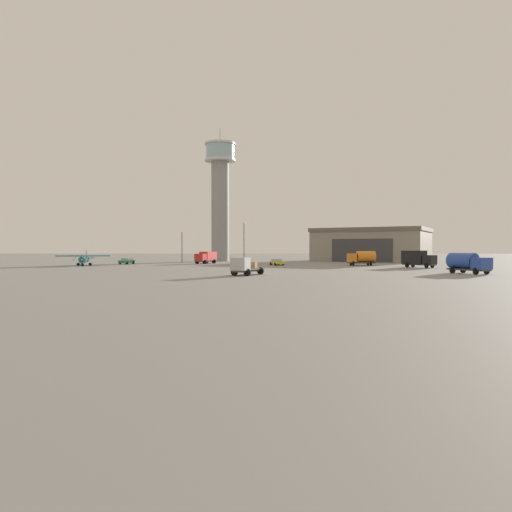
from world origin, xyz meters
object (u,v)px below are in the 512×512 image
truck_fuel_tanker_orange (362,258)px  car_green (127,261)px  control_tower (220,192)px  airplane_teal (84,259)px  truck_box_black (418,258)px  truck_flatbed_silver (245,267)px  truck_box_red (206,257)px  truck_fuel_tanker_blue (467,262)px  light_post_west (182,244)px  car_yellow (277,262)px  light_post_north (244,239)px

truck_fuel_tanker_orange → car_green: size_ratio=1.31×
control_tower → truck_fuel_tanker_orange: bearing=-42.1°
airplane_teal → truck_fuel_tanker_orange: (57.76, 2.80, 0.19)m
truck_box_black → truck_flatbed_silver: truck_box_black is taller
truck_flatbed_silver → truck_box_red: size_ratio=0.92×
truck_fuel_tanker_blue → truck_flatbed_silver: bearing=-109.2°
truck_box_black → light_post_west: bearing=-159.1°
truck_box_black → car_green: bearing=-145.3°
airplane_teal → truck_box_black: bearing=69.7°
car_green → light_post_west: 15.86m
airplane_teal → light_post_west: bearing=126.7°
truck_box_red → car_yellow: size_ratio=1.49×
car_yellow → truck_box_red: bearing=-137.5°
truck_box_red → light_post_north: bearing=118.7°
truck_box_black → truck_fuel_tanker_orange: 12.61m
truck_fuel_tanker_blue → truck_box_red: bearing=-159.5°
truck_box_black → light_post_west: light_post_west is taller
truck_box_red → car_yellow: truck_box_red is taller
airplane_teal → truck_box_black: 66.64m
truck_fuel_tanker_blue → car_green: size_ratio=1.49×
control_tower → car_yellow: bearing=-61.9°
truck_fuel_tanker_orange → airplane_teal: bearing=-0.5°
truck_box_black → truck_fuel_tanker_orange: bearing=-177.8°
truck_box_black → light_post_north: (-33.96, 20.71, 3.96)m
truck_fuel_tanker_blue → car_yellow: size_ratio=1.38×
control_tower → truck_fuel_tanker_orange: size_ratio=6.36×
truck_flatbed_silver → truck_fuel_tanker_blue: bearing=123.9°
truck_flatbed_silver → truck_fuel_tanker_orange: 40.47m
control_tower → truck_fuel_tanker_orange: 47.74m
airplane_teal → truck_fuel_tanker_blue: bearing=54.3°
light_post_north → truck_fuel_tanker_blue: bearing=-48.9°
truck_fuel_tanker_blue → car_yellow: (-27.33, 29.92, -0.92)m
truck_box_black → car_yellow: (-26.34, 10.52, -1.00)m
truck_box_black → car_yellow: bearing=-152.4°
control_tower → truck_box_red: bearing=-93.5°
control_tower → car_yellow: 37.16m
truck_box_black → truck_flatbed_silver: size_ratio=0.94×
car_yellow → light_post_north: bearing=-161.4°
truck_box_red → car_yellow: bearing=83.1°
truck_flatbed_silver → truck_box_red: truck_box_red is taller
truck_box_red → truck_flatbed_silver: bearing=37.0°
truck_fuel_tanker_blue → car_yellow: bearing=-165.3°
control_tower → truck_flatbed_silver: bearing=-80.8°
control_tower → truck_box_red: control_tower is taller
truck_box_black → truck_fuel_tanker_blue: truck_box_black is taller
truck_flatbed_silver → light_post_north: light_post_north is taller
car_green → truck_fuel_tanker_blue: bearing=73.6°
truck_box_red → car_green: size_ratio=1.61×
truck_flatbed_silver → light_post_north: (-2.64, 44.93, 4.50)m
truck_box_red → light_post_west: bearing=-113.2°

